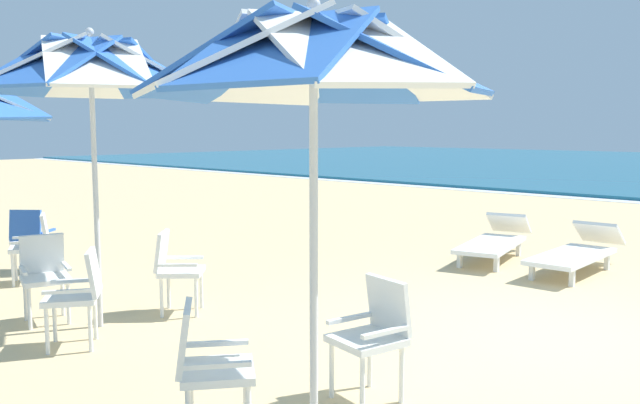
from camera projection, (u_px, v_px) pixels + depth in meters
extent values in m
plane|color=#D3B784|center=(554.00, 336.00, 6.10)|extent=(80.00, 80.00, 0.00)
cylinder|color=silver|center=(314.00, 272.00, 3.81)|extent=(0.05, 0.05, 2.19)
cube|color=blue|center=(400.00, 52.00, 3.49)|extent=(1.14, 1.09, 0.48)
cube|color=white|center=(390.00, 60.00, 3.87)|extent=(1.08, 1.15, 0.48)
cube|color=blue|center=(342.00, 64.00, 4.13)|extent=(1.09, 1.14, 0.48)
cube|color=white|center=(282.00, 64.00, 4.13)|extent=(1.15, 1.08, 0.48)
cube|color=blue|center=(235.00, 59.00, 3.85)|extent=(1.14, 1.09, 0.48)
cube|color=white|center=(228.00, 52.00, 3.47)|extent=(1.08, 1.15, 0.48)
cube|color=blue|center=(276.00, 46.00, 3.21)|extent=(1.09, 1.14, 0.48)
cube|color=white|center=(353.00, 46.00, 3.22)|extent=(1.15, 1.08, 0.48)
sphere|color=silver|center=(313.00, 4.00, 3.64)|extent=(0.08, 0.08, 0.08)
cube|color=white|center=(366.00, 340.00, 4.61)|extent=(0.52, 0.52, 0.05)
cube|color=white|center=(388.00, 305.00, 4.70)|extent=(0.43, 0.18, 0.40)
cube|color=white|center=(385.00, 332.00, 4.44)|extent=(0.12, 0.40, 0.03)
cube|color=white|center=(349.00, 318.00, 4.77)|extent=(0.12, 0.40, 0.03)
cylinder|color=white|center=(362.00, 385.00, 4.40)|extent=(0.04, 0.04, 0.41)
cylinder|color=white|center=(332.00, 370.00, 4.68)|extent=(0.04, 0.04, 0.41)
cylinder|color=white|center=(401.00, 374.00, 4.60)|extent=(0.04, 0.04, 0.41)
cylinder|color=white|center=(370.00, 360.00, 4.88)|extent=(0.04, 0.04, 0.41)
cube|color=white|center=(218.00, 371.00, 4.03)|extent=(0.62, 0.62, 0.05)
cube|color=white|center=(184.00, 337.00, 3.97)|extent=(0.39, 0.33, 0.40)
cube|color=white|center=(218.00, 343.00, 4.21)|extent=(0.27, 0.34, 0.03)
cube|color=white|center=(218.00, 365.00, 3.82)|extent=(0.27, 0.34, 0.03)
cylinder|color=white|center=(246.00, 394.00, 4.25)|extent=(0.04, 0.04, 0.41)
cylinder|color=white|center=(191.00, 397.00, 4.20)|extent=(0.04, 0.04, 0.41)
cylinder|color=silver|center=(96.00, 208.00, 6.27)|extent=(0.05, 0.05, 2.34)
cube|color=blue|center=(137.00, 64.00, 5.93)|extent=(1.19, 1.14, 0.52)
cube|color=white|center=(148.00, 68.00, 6.33)|extent=(1.14, 1.19, 0.52)
cube|color=blue|center=(126.00, 71.00, 6.60)|extent=(1.14, 1.19, 0.52)
cube|color=white|center=(86.00, 71.00, 6.59)|extent=(1.19, 1.14, 0.52)
cube|color=blue|center=(47.00, 68.00, 6.30)|extent=(1.19, 1.14, 0.52)
cube|color=white|center=(30.00, 64.00, 5.91)|extent=(1.14, 1.19, 0.52)
cube|color=blue|center=(49.00, 61.00, 5.63)|extent=(1.14, 1.19, 0.52)
cube|color=white|center=(96.00, 61.00, 5.64)|extent=(1.19, 1.14, 0.52)
sphere|color=silver|center=(89.00, 32.00, 6.08)|extent=(0.08, 0.08, 0.08)
cube|color=white|center=(181.00, 272.00, 6.83)|extent=(0.62, 0.62, 0.05)
cube|color=white|center=(162.00, 251.00, 6.80)|extent=(0.36, 0.36, 0.40)
cube|color=white|center=(185.00, 257.00, 7.02)|extent=(0.31, 0.31, 0.03)
cube|color=white|center=(178.00, 265.00, 6.62)|extent=(0.31, 0.31, 0.03)
cylinder|color=white|center=(201.00, 289.00, 7.03)|extent=(0.04, 0.04, 0.41)
cylinder|color=white|center=(196.00, 297.00, 6.69)|extent=(0.04, 0.04, 0.41)
cylinder|color=white|center=(169.00, 289.00, 7.03)|extent=(0.04, 0.04, 0.41)
cylinder|color=white|center=(162.00, 298.00, 6.68)|extent=(0.04, 0.04, 0.41)
cube|color=white|center=(71.00, 298.00, 5.76)|extent=(0.61, 0.61, 0.05)
cube|color=white|center=(94.00, 272.00, 5.77)|extent=(0.40, 0.31, 0.40)
cube|color=white|center=(67.00, 292.00, 5.55)|extent=(0.26, 0.35, 0.03)
cube|color=white|center=(74.00, 281.00, 5.94)|extent=(0.26, 0.35, 0.03)
cylinder|color=white|center=(47.00, 331.00, 5.57)|extent=(0.04, 0.04, 0.41)
cylinder|color=white|center=(55.00, 319.00, 5.92)|extent=(0.04, 0.04, 0.41)
cylinder|color=white|center=(90.00, 328.00, 5.65)|extent=(0.04, 0.04, 0.41)
cylinder|color=white|center=(95.00, 317.00, 5.99)|extent=(0.04, 0.04, 0.41)
cube|color=white|center=(46.00, 279.00, 6.48)|extent=(0.55, 0.55, 0.05)
cube|color=white|center=(42.00, 254.00, 6.63)|extent=(0.21, 0.43, 0.40)
cube|color=white|center=(66.00, 266.00, 6.57)|extent=(0.39, 0.15, 0.03)
cube|color=white|center=(23.00, 271.00, 6.37)|extent=(0.39, 0.15, 0.03)
cylinder|color=white|center=(68.00, 304.00, 6.44)|extent=(0.04, 0.04, 0.41)
cylinder|color=white|center=(30.00, 309.00, 6.27)|extent=(0.04, 0.04, 0.41)
cylinder|color=white|center=(63.00, 296.00, 6.75)|extent=(0.04, 0.04, 0.41)
cylinder|color=white|center=(26.00, 300.00, 6.57)|extent=(0.04, 0.04, 0.41)
cube|color=white|center=(3.00, 99.00, 8.05)|extent=(1.28, 1.37, 0.54)
cube|color=blue|center=(34.00, 239.00, 8.83)|extent=(0.62, 0.62, 0.05)
cube|color=blue|center=(25.00, 225.00, 8.61)|extent=(0.38, 0.34, 0.40)
cube|color=blue|center=(19.00, 231.00, 8.83)|extent=(0.28, 0.33, 0.03)
cube|color=blue|center=(48.00, 231.00, 8.80)|extent=(0.28, 0.33, 0.03)
cylinder|color=blue|center=(29.00, 253.00, 9.04)|extent=(0.04, 0.04, 0.41)
cylinder|color=blue|center=(53.00, 254.00, 9.02)|extent=(0.04, 0.04, 0.41)
cylinder|color=blue|center=(15.00, 259.00, 8.69)|extent=(0.04, 0.04, 0.41)
cylinder|color=blue|center=(41.00, 259.00, 8.67)|extent=(0.04, 0.04, 0.41)
cube|color=white|center=(29.00, 248.00, 8.16)|extent=(0.59, 0.59, 0.05)
cube|color=white|center=(45.00, 230.00, 8.20)|extent=(0.42, 0.27, 0.40)
cube|color=white|center=(27.00, 242.00, 7.96)|extent=(0.21, 0.37, 0.03)
cube|color=white|center=(29.00, 237.00, 8.33)|extent=(0.21, 0.37, 0.03)
cylinder|color=white|center=(13.00, 270.00, 7.96)|extent=(0.04, 0.04, 0.41)
cylinder|color=white|center=(16.00, 265.00, 8.29)|extent=(0.04, 0.04, 0.41)
cylinder|color=white|center=(44.00, 268.00, 8.08)|extent=(0.04, 0.04, 0.41)
cylinder|color=white|center=(46.00, 263.00, 8.41)|extent=(0.04, 0.04, 0.41)
cube|color=white|center=(571.00, 256.00, 8.63)|extent=(0.70, 1.72, 0.06)
cube|color=white|center=(599.00, 233.00, 9.39)|extent=(0.63, 0.50, 0.36)
cube|color=white|center=(572.00, 278.00, 8.00)|extent=(0.06, 0.06, 0.22)
cube|color=white|center=(532.00, 272.00, 8.34)|extent=(0.06, 0.06, 0.22)
cube|color=white|center=(607.00, 262.00, 8.95)|extent=(0.06, 0.06, 0.22)
cube|color=white|center=(570.00, 257.00, 9.29)|extent=(0.06, 0.06, 0.22)
cube|color=white|center=(491.00, 245.00, 9.49)|extent=(1.03, 1.80, 0.06)
cube|color=white|center=(509.00, 223.00, 10.38)|extent=(0.70, 0.61, 0.36)
cube|color=white|center=(496.00, 264.00, 8.83)|extent=(0.06, 0.06, 0.22)
cube|color=white|center=(460.00, 260.00, 9.08)|extent=(0.06, 0.06, 0.22)
cube|color=white|center=(518.00, 249.00, 9.93)|extent=(0.06, 0.06, 0.22)
cube|color=white|center=(485.00, 246.00, 10.18)|extent=(0.06, 0.06, 0.22)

